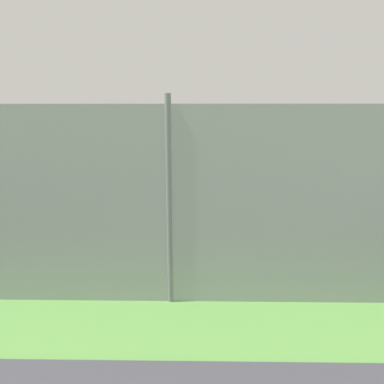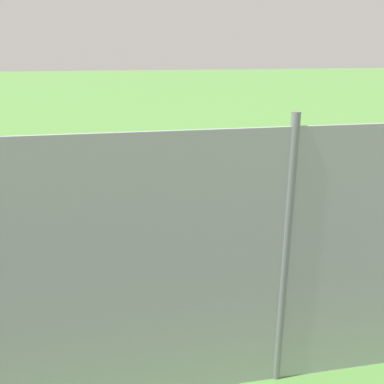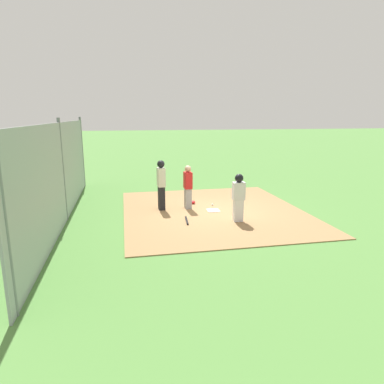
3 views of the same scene
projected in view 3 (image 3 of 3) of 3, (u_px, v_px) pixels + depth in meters
ground_plane at (213, 211)px, 12.35m from camera, size 140.00×140.00×0.00m
dirt_infield at (213, 211)px, 12.34m from camera, size 7.20×6.40×0.03m
home_plate at (213, 210)px, 12.34m from camera, size 0.45×0.45×0.02m
catcher at (188, 186)px, 12.44m from camera, size 0.40×0.28×1.61m
umpire at (161, 184)px, 12.28m from camera, size 0.40×0.29×1.82m
runner at (239, 195)px, 10.92m from camera, size 0.28×0.39×1.57m
baseball_bat at (187, 220)px, 11.08m from camera, size 0.80×0.14×0.06m
catcher_mask at (193, 202)px, 13.29m from camera, size 0.24×0.20×0.12m
baseball at (212, 205)px, 13.03m from camera, size 0.07×0.07×0.07m
backstop_fence at (63, 172)px, 11.01m from camera, size 12.00×0.10×3.35m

